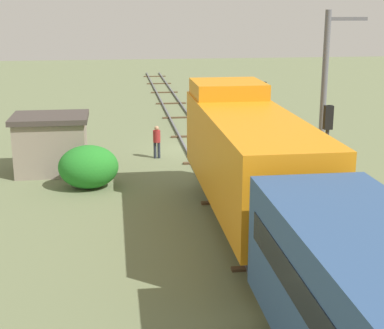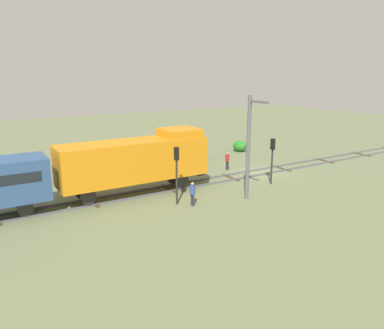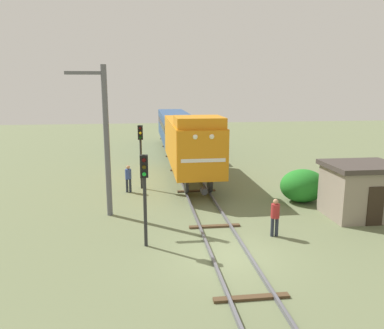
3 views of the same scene
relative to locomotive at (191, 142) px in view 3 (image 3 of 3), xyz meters
name	(u,v)px [view 3 (image 3 of 3)]	position (x,y,z in m)	size (l,w,h in m)	color
ground_plane	(229,256)	(0.00, -11.87, -2.77)	(110.07, 110.07, 0.00)	#66704C
railway_track	(229,254)	(0.00, -11.87, -2.70)	(2.40, 73.38, 0.16)	#595960
locomotive	(191,142)	(0.00, 0.00, 0.00)	(2.90, 11.60, 4.60)	orange
passenger_car_leading	(175,126)	(0.00, 13.34, -0.25)	(2.84, 14.00, 3.66)	#2D4C7A
traffic_signal_near	(144,183)	(-3.20, -10.53, -0.11)	(0.32, 0.34, 3.81)	#262628
traffic_signal_mid	(141,145)	(-3.40, -1.50, 0.07)	(0.32, 0.34, 4.08)	#262628
worker_near_track	(275,215)	(2.40, -10.20, -1.78)	(0.38, 0.38, 1.70)	#262B38
worker_by_signal	(128,177)	(-4.20, -2.28, -1.78)	(0.38, 0.38, 1.70)	#262B38
catenary_mast	(105,138)	(-5.07, -6.43, 1.21)	(1.94, 0.28, 7.48)	#595960
relay_hut	(360,190)	(7.50, -8.28, -1.38)	(3.50, 2.90, 2.74)	gray
bush_mid	(303,186)	(5.70, -5.52, -1.83)	(2.58, 2.11, 1.88)	#247D26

